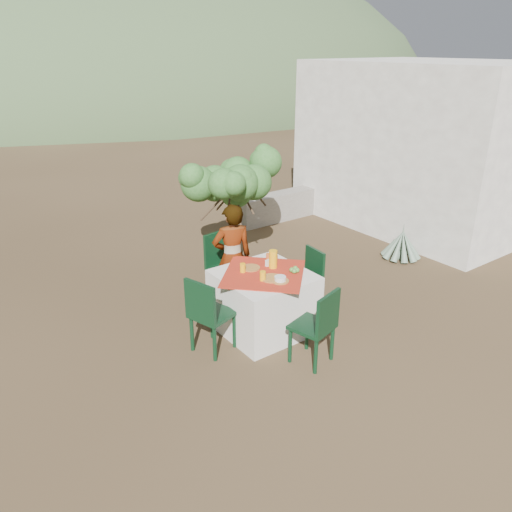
{
  "coord_description": "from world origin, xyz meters",
  "views": [
    {
      "loc": [
        -2.79,
        -4.07,
        3.27
      ],
      "look_at": [
        0.63,
        0.62,
        0.8
      ],
      "focal_mm": 35.0,
      "sensor_mm": 36.0,
      "label": 1
    }
  ],
  "objects": [
    {
      "name": "fruit_cluster",
      "position": [
        0.76,
        0.02,
        0.79
      ],
      "size": [
        0.12,
        0.11,
        0.06
      ],
      "color": "#4D8C32",
      "rests_on": "table"
    },
    {
      "name": "stone_wall",
      "position": [
        3.6,
        3.4,
        0.28
      ],
      "size": [
        2.6,
        0.35,
        0.55
      ],
      "primitive_type": "cube",
      "color": "gray",
      "rests_on": "ground"
    },
    {
      "name": "chair_right",
      "position": [
        1.24,
        0.31,
        0.46
      ],
      "size": [
        0.41,
        0.41,
        0.83
      ],
      "rotation": [
        0.0,
        0.0,
        4.63
      ],
      "color": "black",
      "rests_on": "ground"
    },
    {
      "name": "jar_left",
      "position": [
        0.76,
        0.39,
        0.81
      ],
      "size": [
        0.06,
        0.06,
        0.1
      ],
      "primitive_type": "cylinder",
      "color": "#D25B25",
      "rests_on": "table"
    },
    {
      "name": "juice_pitcher",
      "position": [
        0.64,
        0.28,
        0.87
      ],
      "size": [
        0.1,
        0.1,
        0.22
      ],
      "primitive_type": "cylinder",
      "color": "#FCAA0F",
      "rests_on": "table"
    },
    {
      "name": "jar_right",
      "position": [
        0.7,
        0.46,
        0.82
      ],
      "size": [
        0.07,
        0.07,
        0.11
      ],
      "primitive_type": "cylinder",
      "color": "#D25B25",
      "rests_on": "table"
    },
    {
      "name": "hill_near_right",
      "position": [
        12.0,
        36.0,
        0.0
      ],
      "size": [
        48.0,
        48.0,
        20.0
      ],
      "primitive_type": "ellipsoid",
      "color": "#3E522E",
      "rests_on": "ground"
    },
    {
      "name": "glass_far",
      "position": [
        0.27,
        0.39,
        0.82
      ],
      "size": [
        0.07,
        0.07,
        0.11
      ],
      "primitive_type": "cylinder",
      "color": "#FCAA0F",
      "rests_on": "table"
    },
    {
      "name": "plate_near",
      "position": [
        0.43,
        0.04,
        0.77
      ],
      "size": [
        0.26,
        0.26,
        0.01
      ],
      "primitive_type": "cylinder",
      "color": "#945827",
      "rests_on": "table"
    },
    {
      "name": "shrub_tree",
      "position": [
        1.32,
        2.07,
        1.29
      ],
      "size": [
        1.38,
        1.36,
        1.63
      ],
      "color": "#443222",
      "rests_on": "ground"
    },
    {
      "name": "bowl_plate",
      "position": [
        0.47,
        -0.07,
        0.77
      ],
      "size": [
        0.21,
        0.21,
        0.01
      ],
      "primitive_type": "cylinder",
      "color": "#945827",
      "rests_on": "table"
    },
    {
      "name": "table",
      "position": [
        0.45,
        0.22,
        0.38
      ],
      "size": [
        1.3,
        1.3,
        0.76
      ],
      "color": "beige",
      "rests_on": "ground"
    },
    {
      "name": "chair_left",
      "position": [
        -0.36,
        0.18,
        0.51
      ],
      "size": [
        0.53,
        0.53,
        0.92
      ],
      "rotation": [
        0.0,
        0.0,
        1.87
      ],
      "color": "black",
      "rests_on": "ground"
    },
    {
      "name": "chair_near",
      "position": [
        0.49,
        -0.71,
        0.5
      ],
      "size": [
        0.5,
        0.5,
        0.89
      ],
      "rotation": [
        0.0,
        0.0,
        3.4
      ],
      "color": "black",
      "rests_on": "ground"
    },
    {
      "name": "napkin_holder",
      "position": [
        0.62,
        0.36,
        0.8
      ],
      "size": [
        0.07,
        0.04,
        0.08
      ],
      "primitive_type": "cube",
      "rotation": [
        0.0,
        0.0,
        0.15
      ],
      "color": "silver",
      "rests_on": "table"
    },
    {
      "name": "ground",
      "position": [
        0.0,
        0.0,
        0.0
      ],
      "size": [
        160.0,
        160.0,
        0.0
      ],
      "primitive_type": "plane",
      "color": "#342617",
      "rests_on": "ground"
    },
    {
      "name": "agave",
      "position": [
        3.63,
        0.67,
        0.23
      ],
      "size": [
        0.63,
        0.65,
        0.68
      ],
      "rotation": [
        0.0,
        0.0,
        0.27
      ],
      "color": "slate",
      "rests_on": "ground"
    },
    {
      "name": "chair_far",
      "position": [
        0.49,
        1.2,
        0.53
      ],
      "size": [
        0.5,
        0.5,
        0.95
      ],
      "rotation": [
        0.0,
        0.0,
        0.16
      ],
      "color": "black",
      "rests_on": "ground"
    },
    {
      "name": "person",
      "position": [
        0.46,
        0.92,
        0.72
      ],
      "size": [
        0.6,
        0.48,
        1.44
      ],
      "primitive_type": "imported",
      "rotation": [
        0.0,
        0.0,
        2.85
      ],
      "color": "#8C6651",
      "rests_on": "ground"
    },
    {
      "name": "glass_near",
      "position": [
        0.32,
        0.07,
        0.82
      ],
      "size": [
        0.07,
        0.07,
        0.11
      ],
      "primitive_type": "cylinder",
      "color": "#FCAA0F",
      "rests_on": "table"
    },
    {
      "name": "plate_far",
      "position": [
        0.4,
        0.42,
        0.77
      ],
      "size": [
        0.23,
        0.23,
        0.01
      ],
      "primitive_type": "cylinder",
      "color": "#945827",
      "rests_on": "table"
    },
    {
      "name": "guesthouse",
      "position": [
        5.6,
        1.8,
        1.5
      ],
      "size": [
        3.2,
        4.2,
        3.0
      ],
      "primitive_type": "cube",
      "color": "white",
      "rests_on": "ground"
    },
    {
      "name": "hill_far_right",
      "position": [
        28.0,
        46.0,
        0.0
      ],
      "size": [
        36.0,
        36.0,
        14.0
      ],
      "primitive_type": "ellipsoid",
      "color": "slate",
      "rests_on": "ground"
    },
    {
      "name": "white_bowl",
      "position": [
        0.47,
        -0.07,
        0.8
      ],
      "size": [
        0.13,
        0.13,
        0.05
      ],
      "primitive_type": "cylinder",
      "color": "silver",
      "rests_on": "bowl_plate"
    }
  ]
}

